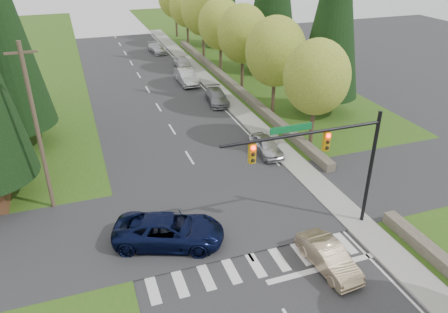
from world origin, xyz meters
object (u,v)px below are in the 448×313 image
parked_car_c (186,77)px  suv_navy (169,231)px  parked_car_a (266,146)px  parked_car_d (182,62)px  parked_car_e (157,48)px  sedan_champagne (329,257)px  parked_car_b (217,97)px

parked_car_c → suv_navy: bearing=-107.3°
parked_car_a → parked_car_d: bearing=89.8°
suv_navy → parked_car_d: (9.25, 32.57, -0.13)m
suv_navy → parked_car_e: bearing=10.3°
parked_car_a → parked_car_c: 18.38m
parked_car_a → parked_car_c: (-1.19, 18.34, 0.13)m
parked_car_d → parked_car_e: size_ratio=0.94×
sedan_champagne → parked_car_c: 30.82m
parked_car_b → parked_car_c: parked_car_c is taller
sedan_champagne → parked_car_d: bearing=81.9°
parked_car_a → parked_car_c: size_ratio=0.80×
sedan_champagne → parked_car_b: sedan_champagne is taller
parked_car_b → parked_car_d: (0.00, 13.16, 0.04)m
suv_navy → parked_car_c: 27.51m
parked_car_a → parked_car_d: (0.00, 24.62, 0.02)m
parked_car_c → parked_car_b: bearing=-80.5°
suv_navy → parked_car_a: 12.20m
parked_car_c → parked_car_e: bearing=90.6°
parked_car_d → parked_car_e: bearing=100.6°
sedan_champagne → suv_navy: (-6.94, 4.50, 0.15)m
parked_car_c → parked_car_d: bearing=79.0°
parked_car_d → parked_car_a: bearing=-89.0°
parked_car_a → parked_car_d: size_ratio=0.98×
sedan_champagne → parked_car_a: 12.67m
suv_navy → parked_car_d: 33.86m
suv_navy → parked_car_b: 21.51m
parked_car_c → parked_car_e: 14.53m
parked_car_d → parked_car_c: bearing=-99.7°
parked_car_d → suv_navy: bearing=-104.8°
suv_navy → parked_car_c: suv_navy is taller
parked_car_e → parked_car_a: bearing=-94.1°
suv_navy → parked_car_c: (8.06, 26.30, -0.01)m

